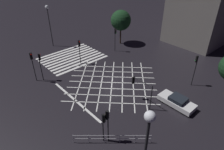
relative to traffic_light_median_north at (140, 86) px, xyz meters
The scene contains 14 objects.
ground_plane 6.12m from the traffic_light_median_north, 95.01° to the right, with size 200.00×200.00×0.00m, color black.
road_markings 12.44m from the traffic_light_median_north, 91.08° to the right, with size 15.31×22.10×0.01m.
traffic_light_median_north is the anchor object (origin of this frame).
traffic_light_ne_main 7.14m from the traffic_light_median_north, 12.73° to the left, with size 0.39×0.36×3.47m.
traffic_light_se_main 14.32m from the traffic_light_median_north, 63.17° to the right, with size 0.39×0.36×4.21m.
traffic_light_median_south 13.29m from the traffic_light_median_north, 91.81° to the right, with size 0.36×0.39×4.12m.
traffic_light_sw_cross 15.26m from the traffic_light_median_north, 121.54° to the right, with size 0.36×0.39×4.41m.
traffic_light_nw_cross 8.73m from the traffic_light_median_north, 164.76° to the left, with size 0.36×0.39×4.57m.
traffic_light_ne_cross 6.90m from the traffic_light_median_north, 14.84° to the left, with size 0.36×0.39×3.83m.
traffic_light_se_cross 15.12m from the traffic_light_median_north, 60.86° to the right, with size 0.36×0.39×4.49m.
street_lamp_west 23.32m from the traffic_light_median_north, 91.16° to the right, with size 0.63×0.63×7.82m.
street_tree_far 18.95m from the traffic_light_median_north, 126.87° to the right, with size 3.88×3.88×6.68m.
waiting_car 4.94m from the traffic_light_median_north, 131.85° to the left, with size 1.87×4.48×1.25m.
pedestrian_railing 7.22m from the traffic_light_median_north, 19.44° to the left, with size 5.70×5.12×1.05m.
Camera 1 is at (15.85, 17.67, 16.11)m, focal length 32.00 mm.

